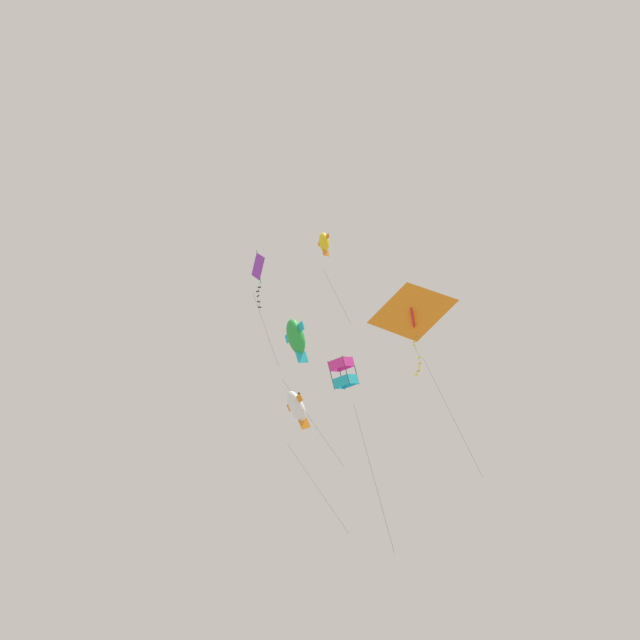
{
  "coord_description": "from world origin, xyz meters",
  "views": [
    {
      "loc": [
        28.43,
        23.98,
        0.5
      ],
      "look_at": [
        2.45,
        0.51,
        23.08
      ],
      "focal_mm": 48.36,
      "sensor_mm": 36.0,
      "label": 1
    }
  ],
  "objects_px": {
    "kite_delta_low_drifter": "(413,313)",
    "kite_fish_near_right": "(296,337)",
    "kite_fish_far_centre": "(296,406)",
    "kite_diamond_upper_right": "(258,268)",
    "kite_fish_near_left": "(324,242)",
    "kite_box_highest": "(344,374)"
  },
  "relations": [
    {
      "from": "kite_delta_low_drifter",
      "to": "kite_fish_near_right",
      "type": "height_order",
      "value": "kite_fish_near_right"
    },
    {
      "from": "kite_fish_far_centre",
      "to": "kite_delta_low_drifter",
      "type": "relative_size",
      "value": 0.75
    },
    {
      "from": "kite_fish_far_centre",
      "to": "kite_diamond_upper_right",
      "type": "xyz_separation_m",
      "value": [
        4.09,
        1.12,
        5.82
      ]
    },
    {
      "from": "kite_fish_near_right",
      "to": "kite_fish_near_left",
      "type": "bearing_deg",
      "value": 72.04
    },
    {
      "from": "kite_diamond_upper_right",
      "to": "kite_box_highest",
      "type": "distance_m",
      "value": 10.48
    },
    {
      "from": "kite_diamond_upper_right",
      "to": "kite_fish_near_left",
      "type": "xyz_separation_m",
      "value": [
        -3.74,
        1.08,
        3.2
      ]
    },
    {
      "from": "kite_diamond_upper_right",
      "to": "kite_fish_near_left",
      "type": "relative_size",
      "value": 1.12
    },
    {
      "from": "kite_fish_far_centre",
      "to": "kite_fish_near_right",
      "type": "distance_m",
      "value": 3.49
    },
    {
      "from": "kite_diamond_upper_right",
      "to": "kite_delta_low_drifter",
      "type": "relative_size",
      "value": 0.68
    },
    {
      "from": "kite_fish_far_centre",
      "to": "kite_fish_near_left",
      "type": "xyz_separation_m",
      "value": [
        0.34,
        2.19,
        9.02
      ]
    },
    {
      "from": "kite_fish_far_centre",
      "to": "kite_box_highest",
      "type": "bearing_deg",
      "value": -13.93
    },
    {
      "from": "kite_diamond_upper_right",
      "to": "kite_delta_low_drifter",
      "type": "xyz_separation_m",
      "value": [
        -4.26,
        6.16,
        -3.36
      ]
    },
    {
      "from": "kite_fish_near_left",
      "to": "kite_fish_near_right",
      "type": "distance_m",
      "value": 6.4
    },
    {
      "from": "kite_fish_near_left",
      "to": "kite_delta_low_drifter",
      "type": "xyz_separation_m",
      "value": [
        -0.52,
        5.09,
        -6.57
      ]
    },
    {
      "from": "kite_diamond_upper_right",
      "to": "kite_fish_near_right",
      "type": "bearing_deg",
      "value": 98.58
    },
    {
      "from": "kite_fish_far_centre",
      "to": "kite_diamond_upper_right",
      "type": "relative_size",
      "value": 1.1
    },
    {
      "from": "kite_diamond_upper_right",
      "to": "kite_fish_near_left",
      "type": "distance_m",
      "value": 5.04
    },
    {
      "from": "kite_diamond_upper_right",
      "to": "kite_box_highest",
      "type": "xyz_separation_m",
      "value": [
        0.58,
        5.98,
        -8.59
      ]
    },
    {
      "from": "kite_diamond_upper_right",
      "to": "kite_box_highest",
      "type": "relative_size",
      "value": 0.78
    },
    {
      "from": "kite_fish_far_centre",
      "to": "kite_box_highest",
      "type": "distance_m",
      "value": 8.93
    },
    {
      "from": "kite_fish_near_left",
      "to": "kite_delta_low_drifter",
      "type": "bearing_deg",
      "value": 19.78
    },
    {
      "from": "kite_fish_far_centre",
      "to": "kite_fish_near_left",
      "type": "height_order",
      "value": "kite_fish_near_left"
    }
  ]
}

